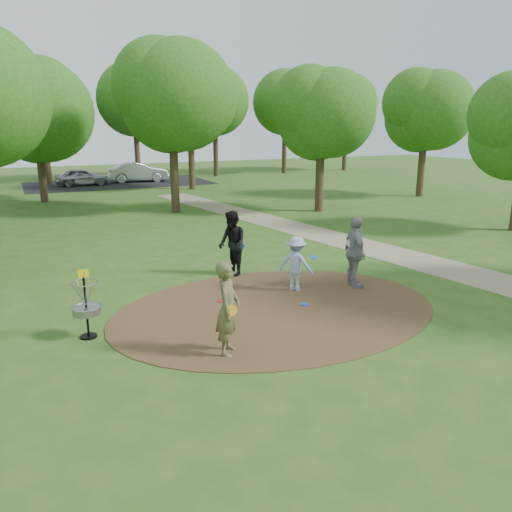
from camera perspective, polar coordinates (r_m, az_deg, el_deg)
name	(u,v)px	position (r m, az deg, el deg)	size (l,w,h in m)	color
ground	(277,309)	(12.61, 2.40, -6.09)	(100.00, 100.00, 0.00)	#2D5119
dirt_clearing	(277,309)	(12.61, 2.40, -6.05)	(8.40, 8.40, 0.02)	#47301C
footpath	(417,260)	(17.88, 17.89, -0.47)	(2.00, 40.00, 0.01)	#8C7A5B
parking_lot	(120,183)	(41.31, -15.33, 8.03)	(14.00, 8.00, 0.01)	black
player_observer_with_disc	(228,308)	(9.95, -3.24, -6.01)	(0.77, 0.84, 1.93)	brown
player_throwing_with_disc	(296,264)	(13.82, 4.60, -0.89)	(1.22, 1.14, 1.54)	#91ABD8
player_walking_with_disc	(232,244)	(15.15, -2.74, 1.42)	(0.80, 1.00, 1.99)	black
player_waiting_with_disc	(355,252)	(14.25, 11.25, 0.40)	(0.77, 1.28, 2.04)	gray
disc_ground_blue	(304,304)	(12.91, 5.55, -5.52)	(0.22, 0.22, 0.02)	blue
disc_ground_red	(222,301)	(13.11, -3.89, -5.15)	(0.22, 0.22, 0.02)	red
car_left	(82,177)	(40.52, -19.26, 8.54)	(1.55, 3.86, 1.31)	#A5A7AD
car_right	(138,172)	(41.87, -13.31, 9.30)	(1.64, 4.71, 1.55)	#B2B4BA
disc_golf_basket	(85,299)	(11.31, -18.91, -4.70)	(0.63, 0.63, 1.54)	black
tree_ring	(180,106)	(19.81, -8.68, 16.55)	(37.09, 45.52, 8.74)	#332316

